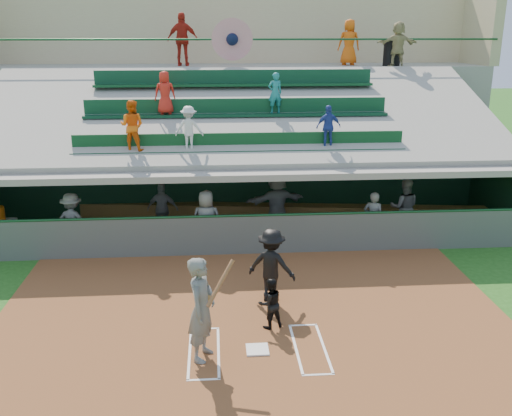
{
  "coord_description": "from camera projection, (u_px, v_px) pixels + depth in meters",
  "views": [
    {
      "loc": [
        -0.75,
        -9.64,
        5.92
      ],
      "look_at": [
        0.24,
        3.5,
        1.8
      ],
      "focal_mm": 40.0,
      "sensor_mm": 36.0,
      "label": 1
    }
  ],
  "objects": [
    {
      "name": "ground",
      "position": [
        257.0,
        351.0,
        10.99
      ],
      "size": [
        100.0,
        100.0,
        0.0
      ],
      "primitive_type": "plane",
      "color": "#1E4F16",
      "rests_on": "ground"
    },
    {
      "name": "dirt_slab",
      "position": [
        255.0,
        337.0,
        11.46
      ],
      "size": [
        11.0,
        9.0,
        0.02
      ],
      "primitive_type": "cube",
      "color": "brown",
      "rests_on": "ground"
    },
    {
      "name": "home_plate",
      "position": [
        257.0,
        349.0,
        10.98
      ],
      "size": [
        0.43,
        0.43,
        0.03
      ],
      "primitive_type": "cube",
      "color": "silver",
      "rests_on": "dirt_slab"
    },
    {
      "name": "batters_box_chalk",
      "position": [
        257.0,
        350.0,
        10.98
      ],
      "size": [
        2.65,
        1.85,
        0.01
      ],
      "color": "white",
      "rests_on": "dirt_slab"
    },
    {
      "name": "dugout_floor",
      "position": [
        240.0,
        232.0,
        17.41
      ],
      "size": [
        16.0,
        3.5,
        0.04
      ],
      "primitive_type": "cube",
      "color": "gray",
      "rests_on": "ground"
    },
    {
      "name": "concourse_slab",
      "position": [
        232.0,
        123.0,
        23.16
      ],
      "size": [
        20.0,
        3.0,
        4.6
      ],
      "primitive_type": "cube",
      "color": "gray",
      "rests_on": "ground"
    },
    {
      "name": "grandstand",
      "position": [
        235.0,
        137.0,
        20.32
      ],
      "size": [
        20.4,
        10.4,
        7.8
      ],
      "color": "#525853",
      "rests_on": "ground"
    },
    {
      "name": "batter_at_plate",
      "position": [
        202.0,
        309.0,
        10.46
      ],
      "size": [
        0.98,
        0.85,
        2.01
      ],
      "color": "#555853",
      "rests_on": "dirt_slab"
    },
    {
      "name": "catcher",
      "position": [
        270.0,
        303.0,
        11.69
      ],
      "size": [
        0.63,
        0.56,
        1.08
      ],
      "primitive_type": "imported",
      "rotation": [
        0.0,
        0.0,
        3.48
      ],
      "color": "black",
      "rests_on": "dirt_slab"
    },
    {
      "name": "home_umpire",
      "position": [
        271.0,
        265.0,
        12.8
      ],
      "size": [
        1.26,
        1.03,
        1.7
      ],
      "primitive_type": "imported",
      "rotation": [
        0.0,
        0.0,
        2.71
      ],
      "color": "black",
      "rests_on": "dirt_slab"
    },
    {
      "name": "dugout_bench",
      "position": [
        232.0,
        211.0,
        18.52
      ],
      "size": [
        16.41,
        2.52,
        0.49
      ],
      "primitive_type": "cube",
      "rotation": [
        0.0,
        0.0,
        -0.12
      ],
      "color": "olive",
      "rests_on": "dugout_floor"
    },
    {
      "name": "white_table",
      "position": [
        0.0,
        233.0,
        16.21
      ],
      "size": [
        0.9,
        0.71,
        0.73
      ],
      "primitive_type": "cube",
      "rotation": [
        0.0,
        0.0,
        -0.11
      ],
      "color": "white",
      "rests_on": "dugout_floor"
    },
    {
      "name": "dugout_player_a",
      "position": [
        73.0,
        222.0,
        15.78
      ],
      "size": [
        1.15,
        0.79,
        1.63
      ],
      "primitive_type": "imported",
      "rotation": [
        0.0,
        0.0,
        2.95
      ],
      "color": "#5F615C",
      "rests_on": "dugout_floor"
    },
    {
      "name": "dugout_player_b",
      "position": [
        163.0,
        209.0,
        16.95
      ],
      "size": [
        0.97,
        0.51,
        1.58
      ],
      "primitive_type": "imported",
      "rotation": [
        0.0,
        0.0,
        3.0
      ],
      "color": "#5C5F59",
      "rests_on": "dugout_floor"
    },
    {
      "name": "dugout_player_c",
      "position": [
        207.0,
        221.0,
        15.72
      ],
      "size": [
        0.89,
        0.64,
        1.71
      ],
      "primitive_type": "imported",
      "rotation": [
        0.0,
        0.0,
        3.03
      ],
      "color": "#5D5F5A",
      "rests_on": "dugout_floor"
    },
    {
      "name": "dugout_player_d",
      "position": [
        277.0,
        203.0,
        16.92
      ],
      "size": [
        1.89,
        1.01,
        1.95
      ],
      "primitive_type": "imported",
      "rotation": [
        0.0,
        0.0,
        3.39
      ],
      "color": "#5D5F5A",
      "rests_on": "dugout_floor"
    },
    {
      "name": "dugout_player_e",
      "position": [
        373.0,
        218.0,
        16.15
      ],
      "size": [
        0.68,
        0.59,
        1.56
      ],
      "primitive_type": "imported",
      "rotation": [
        0.0,
        0.0,
        2.67
      ],
      "color": "#575954",
      "rests_on": "dugout_floor"
    },
    {
      "name": "dugout_player_f",
      "position": [
        404.0,
        207.0,
        16.89
      ],
      "size": [
        0.96,
        0.82,
        1.72
      ],
      "primitive_type": "imported",
      "rotation": [
        0.0,
        0.0,
        2.92
      ],
      "color": "#565853",
      "rests_on": "dugout_floor"
    },
    {
      "name": "trash_bin",
      "position": [
        392.0,
        53.0,
        21.75
      ],
      "size": [
        0.65,
        0.65,
        0.97
      ],
      "primitive_type": "cylinder",
      "color": "black",
      "rests_on": "concourse_slab"
    },
    {
      "name": "concourse_staff_a",
      "position": [
        183.0,
        39.0,
        21.69
      ],
      "size": [
        1.19,
        0.58,
        1.97
      ],
      "primitive_type": "imported",
      "rotation": [
        0.0,
        0.0,
        3.05
      ],
      "color": "#AE2013",
      "rests_on": "concourse_slab"
    },
    {
      "name": "concourse_staff_b",
      "position": [
        349.0,
        42.0,
        22.21
      ],
      "size": [
        0.87,
        0.59,
        1.74
      ],
      "primitive_type": "imported",
      "rotation": [
        0.0,
        0.0,
        3.1
      ],
      "color": "#E5580D",
      "rests_on": "concourse_slab"
    },
    {
      "name": "concourse_staff_c",
      "position": [
        398.0,
        44.0,
        21.26
      ],
      "size": [
        1.53,
        0.53,
        1.64
      ],
      "primitive_type": "imported",
      "rotation": [
        0.0,
        0.0,
        3.11
      ],
      "color": "tan",
      "rests_on": "concourse_slab"
    }
  ]
}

